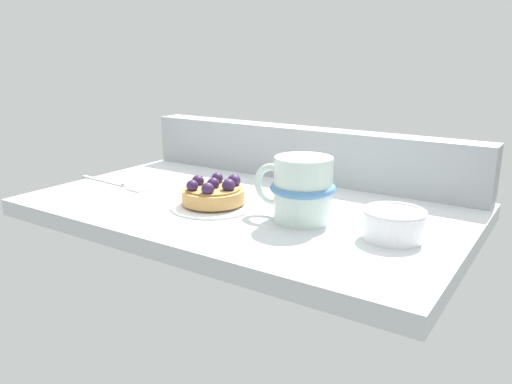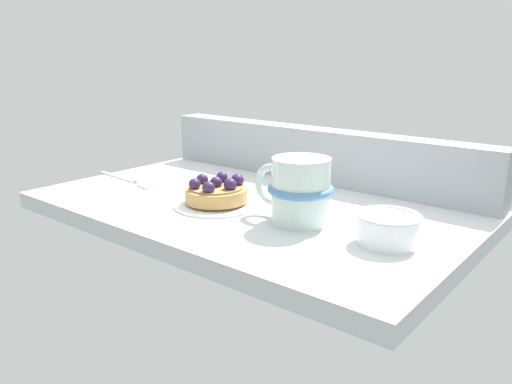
{
  "view_description": "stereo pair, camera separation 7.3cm",
  "coord_description": "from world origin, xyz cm",
  "px_view_note": "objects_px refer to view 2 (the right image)",
  "views": [
    {
      "loc": [
        43.22,
        -62.9,
        22.87
      ],
      "look_at": [
        4.44,
        -4.18,
        3.26
      ],
      "focal_mm": 35.31,
      "sensor_mm": 36.0,
      "label": 1
    },
    {
      "loc": [
        49.09,
        -58.57,
        22.87
      ],
      "look_at": [
        4.44,
        -4.18,
        3.26
      ],
      "focal_mm": 35.31,
      "sensor_mm": 36.0,
      "label": 2
    }
  ],
  "objects_px": {
    "dessert_fork": "(127,179)",
    "sugar_bowl": "(388,228)",
    "raspberry_tart": "(216,192)",
    "dessert_plate": "(216,203)",
    "coffee_mug": "(299,190)"
  },
  "relations": [
    {
      "from": "dessert_fork",
      "to": "sugar_bowl",
      "type": "xyz_separation_m",
      "value": [
        0.51,
        0.01,
        0.02
      ]
    },
    {
      "from": "raspberry_tart",
      "to": "dessert_fork",
      "type": "relative_size",
      "value": 0.56
    },
    {
      "from": "dessert_plate",
      "to": "sugar_bowl",
      "type": "distance_m",
      "value": 0.28
    },
    {
      "from": "coffee_mug",
      "to": "sugar_bowl",
      "type": "height_order",
      "value": "coffee_mug"
    },
    {
      "from": "coffee_mug",
      "to": "sugar_bowl",
      "type": "bearing_deg",
      "value": 0.87
    },
    {
      "from": "raspberry_tart",
      "to": "coffee_mug",
      "type": "height_order",
      "value": "coffee_mug"
    },
    {
      "from": "coffee_mug",
      "to": "dessert_fork",
      "type": "distance_m",
      "value": 0.38
    },
    {
      "from": "raspberry_tart",
      "to": "dessert_fork",
      "type": "distance_m",
      "value": 0.24
    },
    {
      "from": "dessert_plate",
      "to": "raspberry_tart",
      "type": "distance_m",
      "value": 0.02
    },
    {
      "from": "raspberry_tart",
      "to": "coffee_mug",
      "type": "distance_m",
      "value": 0.14
    },
    {
      "from": "dessert_plate",
      "to": "raspberry_tart",
      "type": "bearing_deg",
      "value": 33.97
    },
    {
      "from": "dessert_plate",
      "to": "coffee_mug",
      "type": "xyz_separation_m",
      "value": [
        0.14,
        0.02,
        0.04
      ]
    },
    {
      "from": "coffee_mug",
      "to": "sugar_bowl",
      "type": "distance_m",
      "value": 0.13
    },
    {
      "from": "coffee_mug",
      "to": "dessert_fork",
      "type": "relative_size",
      "value": 0.73
    },
    {
      "from": "raspberry_tart",
      "to": "sugar_bowl",
      "type": "height_order",
      "value": "raspberry_tart"
    }
  ]
}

